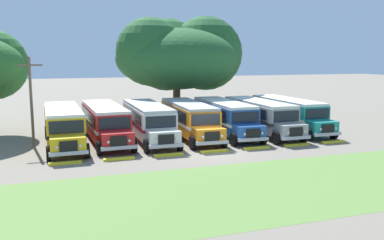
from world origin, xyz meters
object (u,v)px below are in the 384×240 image
(parked_bus_slot_5, at_px, (260,115))
(broad_shade_tree, at_px, (178,56))
(parked_bus_slot_6, at_px, (289,113))
(parked_bus_slot_4, at_px, (225,116))
(parked_bus_slot_2, at_px, (148,120))
(parked_bus_slot_1, at_px, (105,121))
(parked_bus_slot_0, at_px, (63,124))
(utility_pole, at_px, (31,99))
(parked_bus_slot_3, at_px, (189,118))

(parked_bus_slot_5, bearing_deg, broad_shade_tree, -160.53)
(parked_bus_slot_6, distance_m, broad_shade_tree, 14.04)
(parked_bus_slot_4, relative_size, broad_shade_tree, 0.75)
(parked_bus_slot_2, relative_size, parked_bus_slot_4, 1.00)
(parked_bus_slot_1, relative_size, parked_bus_slot_5, 1.00)
(parked_bus_slot_4, bearing_deg, parked_bus_slot_6, 91.67)
(parked_bus_slot_5, bearing_deg, parked_bus_slot_6, 98.53)
(parked_bus_slot_0, bearing_deg, parked_bus_slot_4, 89.82)
(parked_bus_slot_1, distance_m, broad_shade_tree, 14.95)
(parked_bus_slot_6, bearing_deg, utility_pole, -89.06)
(parked_bus_slot_2, xyz_separation_m, parked_bus_slot_3, (3.49, -0.02, 0.00))
(parked_bus_slot_4, xyz_separation_m, utility_pole, (-15.43, -0.25, 1.97))
(parked_bus_slot_2, bearing_deg, parked_bus_slot_3, 90.42)
(parked_bus_slot_3, xyz_separation_m, parked_bus_slot_6, (9.58, 0.09, 0.00))
(broad_shade_tree, bearing_deg, utility_pole, -142.61)
(parked_bus_slot_1, relative_size, parked_bus_slot_4, 1.00)
(parked_bus_slot_0, relative_size, broad_shade_tree, 0.75)
(parked_bus_slot_0, xyz_separation_m, parked_bus_slot_1, (3.16, 0.56, 0.00))
(parked_bus_slot_0, distance_m, parked_bus_slot_6, 19.60)
(parked_bus_slot_0, bearing_deg, broad_shade_tree, 130.69)
(parked_bus_slot_1, distance_m, parked_bus_slot_3, 6.88)
(parked_bus_slot_5, relative_size, broad_shade_tree, 0.75)
(parked_bus_slot_2, distance_m, parked_bus_slot_5, 9.88)
(parked_bus_slot_3, relative_size, parked_bus_slot_6, 1.00)
(parked_bus_slot_6, height_order, broad_shade_tree, broad_shade_tree)
(parked_bus_slot_3, height_order, broad_shade_tree, broad_shade_tree)
(parked_bus_slot_1, xyz_separation_m, parked_bus_slot_2, (3.38, -0.45, 0.00))
(parked_bus_slot_4, xyz_separation_m, parked_bus_slot_5, (3.14, -0.49, 0.00))
(parked_bus_slot_1, relative_size, parked_bus_slot_2, 1.00)
(parked_bus_slot_1, height_order, utility_pole, utility_pole)
(parked_bus_slot_5, xyz_separation_m, broad_shade_tree, (-3.98, 11.38, 5.15))
(parked_bus_slot_1, xyz_separation_m, parked_bus_slot_6, (16.44, -0.38, 0.00))
(parked_bus_slot_3, relative_size, utility_pole, 1.65)
(parked_bus_slot_0, xyz_separation_m, parked_bus_slot_2, (6.54, 0.11, 0.00))
(parked_bus_slot_4, bearing_deg, parked_bus_slot_1, -90.16)
(parked_bus_slot_5, distance_m, utility_pole, 18.67)
(parked_bus_slot_4, height_order, parked_bus_slot_5, same)
(parked_bus_slot_4, bearing_deg, parked_bus_slot_0, -87.26)
(parked_bus_slot_0, height_order, utility_pole, utility_pole)
(parked_bus_slot_1, xyz_separation_m, utility_pole, (-5.31, -0.61, 1.97))
(utility_pole, bearing_deg, parked_bus_slot_2, 1.06)
(parked_bus_slot_2, bearing_deg, parked_bus_slot_6, 91.03)
(parked_bus_slot_4, xyz_separation_m, parked_bus_slot_6, (6.32, -0.02, 0.00))
(parked_bus_slot_4, xyz_separation_m, broad_shade_tree, (-0.84, 10.89, 5.15))
(broad_shade_tree, bearing_deg, parked_bus_slot_1, -131.35)
(parked_bus_slot_1, height_order, parked_bus_slot_3, same)
(parked_bus_slot_1, bearing_deg, parked_bus_slot_0, -81.66)
(parked_bus_slot_0, distance_m, parked_bus_slot_4, 13.28)
(parked_bus_slot_2, distance_m, broad_shade_tree, 13.49)
(parked_bus_slot_0, distance_m, utility_pole, 2.92)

